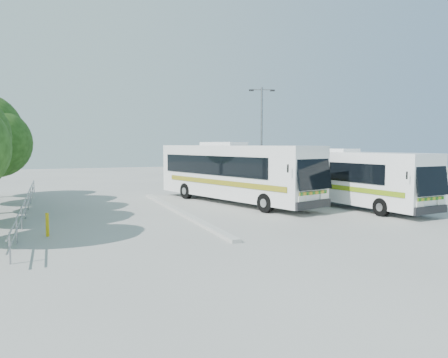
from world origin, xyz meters
name	(u,v)px	position (x,y,z in m)	size (l,w,h in m)	color
ground	(232,216)	(0.00, 0.00, 0.00)	(100.00, 100.00, 0.00)	#A7A7A2
kerb_divider	(179,211)	(-2.30, 2.00, 0.07)	(0.40, 16.00, 0.15)	#B2B2AD
railing	(26,202)	(-10.00, 4.00, 0.74)	(0.06, 22.00, 1.00)	gray
coach_main	(234,172)	(2.05, 4.57, 2.00)	(6.29, 13.34, 3.65)	white
coach_adjacent	(346,176)	(7.76, 0.78, 1.79)	(3.73, 11.97, 3.27)	white
lamppost	(262,135)	(6.13, 8.89, 4.42)	(1.91, 0.76, 8.00)	gray
bollard	(47,225)	(-8.94, -1.99, 0.48)	(0.13, 0.13, 0.96)	gold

